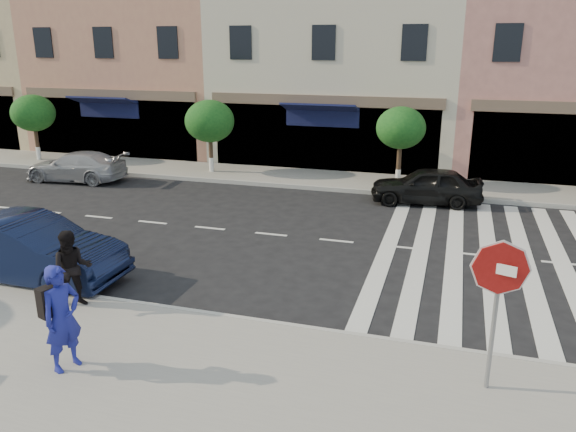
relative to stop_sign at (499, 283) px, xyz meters
The scene contains 14 objects.
ground 6.75m from the stop_sign, 156.06° to the left, with size 120.00×120.00×0.00m, color black.
sidewalk_near 6.31m from the stop_sign, 169.14° to the right, with size 60.00×4.50×0.15m, color gray.
sidewalk_far 14.96m from the stop_sign, 113.42° to the left, with size 60.00×3.00×0.15m, color gray.
building_west_mid 26.37m from the stop_sign, 130.74° to the left, with size 10.00×9.00×14.00m, color tan.
building_centre 20.93m from the stop_sign, 108.06° to the left, with size 11.00×9.00×11.00m, color beige.
street_tree_wa 24.00m from the stop_sign, 146.01° to the left, with size 2.00×2.00×3.05m.
street_tree_wb 17.29m from the stop_sign, 129.08° to the left, with size 2.10×2.10×3.06m.
street_tree_c 13.73m from the stop_sign, 102.19° to the left, with size 1.90×1.90×3.04m.
stop_sign is the anchor object (origin of this frame).
photographer 7.10m from the stop_sign, 168.19° to the right, with size 0.68×0.45×1.87m, color navy.
walker 8.35m from the stop_sign, behind, with size 0.81×0.63×1.67m, color black.
car_near_mid 10.61m from the stop_sign, behind, with size 1.66×4.76×1.57m, color #0E1633.
car_far_left 19.13m from the stop_sign, 145.73° to the left, with size 1.70×4.19×1.22m, color #9D9DA2.
car_far_mid 11.64m from the stop_sign, 98.45° to the left, with size 1.55×3.85×1.31m, color black.
Camera 1 is at (5.10, -11.08, 5.51)m, focal length 35.00 mm.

